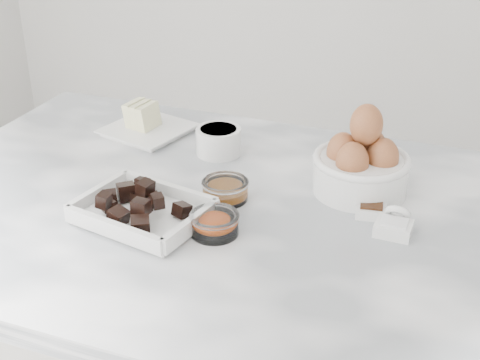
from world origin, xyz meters
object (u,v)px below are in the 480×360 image
Objects in this scene: egg_bowl at (361,164)px; zest_bowl at (214,223)px; sugar_ramekin at (219,140)px; salt_spoon at (394,224)px; vanilla_spoon at (371,207)px; chocolate_dish at (142,208)px; butter_plate at (146,124)px; honey_bowl at (225,189)px.

egg_bowl reaches higher than zest_bowl.
sugar_ramekin is 0.43m from salt_spoon.
salt_spoon is (0.28, 0.11, -0.00)m from zest_bowl.
egg_bowl is at bearing 115.96° from vanilla_spoon.
butter_plate is (-0.17, 0.33, -0.00)m from chocolate_dish.
butter_plate is 2.32× the size of honey_bowl.
salt_spoon reaches higher than vanilla_spoon.
zest_bowl is 0.30m from salt_spoon.
egg_bowl is 0.25m from honey_bowl.
butter_plate is at bearing 167.85° from sugar_ramekin.
butter_plate is at bearing 159.10° from salt_spoon.
vanilla_spoon is at bearing -64.04° from egg_bowl.
zest_bowl is (-0.19, -0.23, -0.04)m from egg_bowl.
vanilla_spoon is (0.53, -0.17, -0.01)m from butter_plate.
egg_bowl is 2.07× the size of honey_bowl.
butter_plate is 0.35m from honey_bowl.
egg_bowl is 0.15m from salt_spoon.
vanilla_spoon is at bearing -21.39° from sugar_ramekin.
chocolate_dish is at bearing -131.69° from honey_bowl.
vanilla_spoon is at bearing 135.67° from salt_spoon.
salt_spoon is at bearing -0.99° from honey_bowl.
chocolate_dish is at bearing -156.38° from vanilla_spoon.
egg_bowl is at bearing 27.78° from honey_bowl.
butter_plate reaches higher than zest_bowl.
butter_plate is 2.74× the size of salt_spoon.
vanilla_spoon is 0.95× the size of salt_spoon.
sugar_ramekin reaches higher than honey_bowl.
honey_bowl is (0.27, -0.21, -0.00)m from butter_plate.
chocolate_dish reaches higher than honey_bowl.
sugar_ramekin is 1.10× the size of zest_bowl.
zest_bowl is 1.16× the size of salt_spoon.
salt_spoon is at bearing 15.37° from chocolate_dish.
vanilla_spoon is at bearing -18.22° from butter_plate.
sugar_ramekin is 1.08× the size of honey_bowl.
butter_plate is 0.62m from salt_spoon.
sugar_ramekin is at bearing 158.61° from vanilla_spoon.
vanilla_spoon is at bearing 34.00° from zest_bowl.
honey_bowl is at bearing 103.21° from zest_bowl.
egg_bowl reaches higher than butter_plate.
chocolate_dish is at bearing -164.63° from salt_spoon.
honey_bowl is at bearing -152.22° from egg_bowl.
chocolate_dish is 2.80× the size of honey_bowl.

